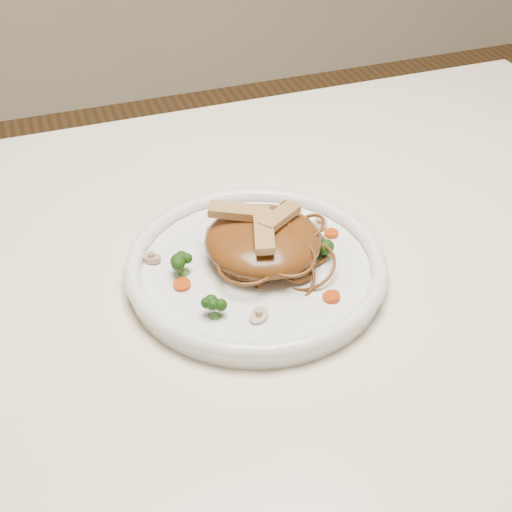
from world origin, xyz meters
name	(u,v)px	position (x,y,z in m)	size (l,w,h in m)	color
table	(277,313)	(0.00, 0.00, 0.65)	(1.20, 0.80, 0.75)	white
plate	(256,271)	(-0.04, -0.03, 0.76)	(0.30, 0.30, 0.02)	white
noodle_mound	(263,240)	(-0.03, -0.02, 0.79)	(0.13, 0.13, 0.04)	brown
chicken_a	(280,217)	(-0.01, -0.02, 0.82)	(0.06, 0.02, 0.01)	tan
chicken_b	(239,212)	(-0.05, 0.01, 0.82)	(0.07, 0.02, 0.01)	tan
chicken_c	(264,232)	(-0.03, -0.04, 0.82)	(0.07, 0.02, 0.01)	tan
broccoli_0	(282,211)	(0.02, 0.04, 0.78)	(0.03, 0.03, 0.03)	#1F480F
broccoli_1	(183,261)	(-0.12, -0.02, 0.78)	(0.03, 0.03, 0.03)	#1F480F
broccoli_2	(214,307)	(-0.11, -0.10, 0.78)	(0.02, 0.02, 0.03)	#1F480F
broccoli_3	(323,245)	(0.04, -0.04, 0.78)	(0.03, 0.03, 0.03)	#1F480F
carrot_0	(288,217)	(0.03, 0.04, 0.77)	(0.02, 0.02, 0.01)	#C33107
carrot_1	(182,285)	(-0.13, -0.04, 0.77)	(0.02, 0.02, 0.01)	#C33107
carrot_2	(331,233)	(0.07, -0.01, 0.77)	(0.02, 0.02, 0.01)	#C33107
carrot_3	(215,231)	(-0.07, 0.04, 0.77)	(0.02, 0.02, 0.01)	#C33107
carrot_4	(331,297)	(0.02, -0.11, 0.77)	(0.02, 0.02, 0.01)	#C33107
mushroom_0	(259,316)	(-0.07, -0.11, 0.77)	(0.02, 0.02, 0.01)	#BEAD8F
mushroom_1	(320,224)	(0.06, 0.01, 0.77)	(0.02, 0.02, 0.01)	#BEAD8F
mushroom_2	(152,258)	(-0.15, 0.02, 0.77)	(0.02, 0.02, 0.01)	#BEAD8F
mushroom_3	(286,207)	(0.03, 0.06, 0.77)	(0.03, 0.03, 0.01)	#BEAD8F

